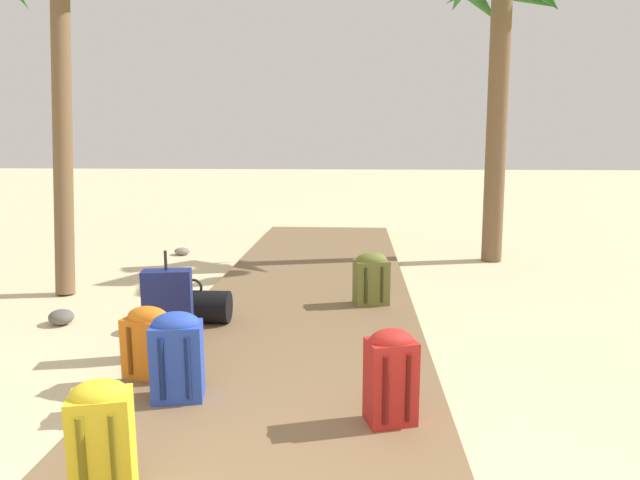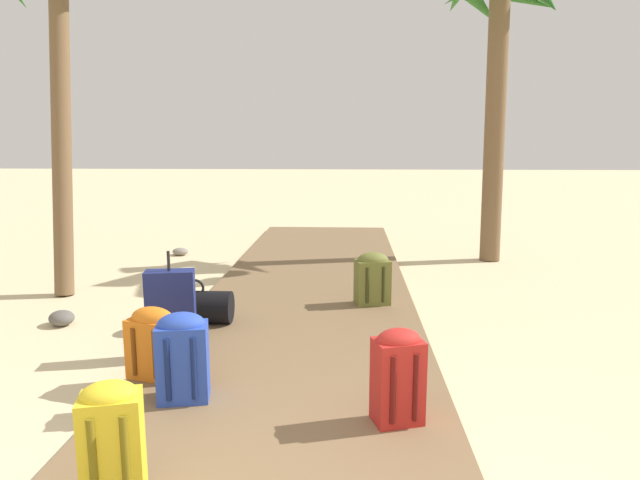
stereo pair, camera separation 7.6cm
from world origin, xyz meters
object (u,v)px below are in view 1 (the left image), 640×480
Objects in this scene: backpack_orange at (149,340)px; palm_tree_near_right at (505,23)px; backpack_blue at (177,354)px; suitcase_navy at (168,309)px; backpack_yellow at (102,440)px; backpack_red at (391,374)px; duffel_bag_black at (194,306)px; backpack_olive at (371,277)px.

backpack_orange is 0.12× the size of palm_tree_near_right.
backpack_blue is 0.73× the size of suitcase_navy.
backpack_yellow is 1.03× the size of backpack_red.
backpack_blue is (0.30, -0.33, 0.04)m from backpack_orange.
duffel_bag_black is at bearing 97.39° from backpack_yellow.
backpack_orange is at bearing -127.46° from palm_tree_near_right.
backpack_olive is (-0.05, 2.40, -0.02)m from backpack_red.
backpack_yellow is 2.57m from duffel_bag_black.
backpack_blue reaches higher than backpack_olive.
backpack_red is 0.88× the size of duffel_bag_black.
backpack_yellow is 1.94m from suitcase_navy.
backpack_olive is at bearing 59.61° from backpack_blue.
suitcase_navy is 1.48× the size of backpack_olive.
palm_tree_near_right is (1.82, 2.59, 2.92)m from backpack_olive.
suitcase_navy is 2.09m from backpack_olive.
backpack_orange reaches higher than duffel_bag_black.
backpack_red is 2.01m from suitcase_navy.
palm_tree_near_right reaches higher than backpack_orange.
backpack_red reaches higher than duffel_bag_black.
suitcase_navy reaches higher than backpack_blue.
backpack_yellow is 1.03× the size of backpack_blue.
suitcase_navy is 0.65m from duffel_bag_black.
backpack_red is at bearing -9.46° from backpack_blue.
suitcase_navy reaches higher than backpack_orange.
backpack_olive is 0.83× the size of duffel_bag_black.
backpack_orange is 0.88× the size of backpack_blue.
backpack_olive is (1.28, 3.22, -0.03)m from backpack_yellow.
suitcase_navy is at bearing -141.33° from backpack_olive.
backpack_yellow is 3.47m from backpack_olive.
backpack_yellow is 1.04m from backpack_blue.
backpack_blue is at bearing -67.90° from suitcase_navy.
backpack_olive is 0.13× the size of palm_tree_near_right.
backpack_yellow is 1.56m from backpack_red.
backpack_red is 1.07× the size of backpack_olive.
backpack_olive is at bearing 38.67° from suitcase_navy.
backpack_olive is 4.31m from palm_tree_near_right.
backpack_orange is 0.45m from backpack_blue.
duffel_bag_black is 5.64m from palm_tree_near_right.
backpack_blue is 1.07× the size of backpack_olive.
palm_tree_near_right is at bearing 61.88° from backpack_yellow.
backpack_yellow reaches higher than backpack_blue.
backpack_orange is 0.88× the size of backpack_red.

